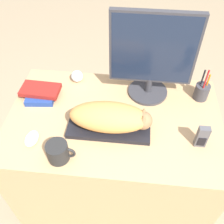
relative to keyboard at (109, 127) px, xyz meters
The scene contains 10 objects.
desk 0.38m from the keyboard, 76.36° to the left, with size 1.11×0.70×0.72m.
keyboard is the anchor object (origin of this frame).
cat 0.08m from the keyboard, ahead, with size 0.40×0.17×0.13m.
monitor 0.42m from the keyboard, 56.59° to the left, with size 0.43×0.22×0.48m.
computer_mouse 0.38m from the keyboard, 162.91° to the right, with size 0.06×0.10×0.03m.
coffee_mug 0.28m from the keyboard, 136.56° to the right, with size 0.13×0.10×0.09m.
pen_cup 0.55m from the keyboard, 29.91° to the left, with size 0.08×0.08×0.20m.
baseball 0.41m from the keyboard, 123.32° to the left, with size 0.07×0.07×0.07m.
phone 0.44m from the keyboard, ahead, with size 0.05×0.03×0.12m.
book_stack 0.45m from the keyboard, 154.25° to the left, with size 0.22×0.17×0.06m.
Camera 1 is at (0.08, -0.54, 1.73)m, focal length 42.00 mm.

